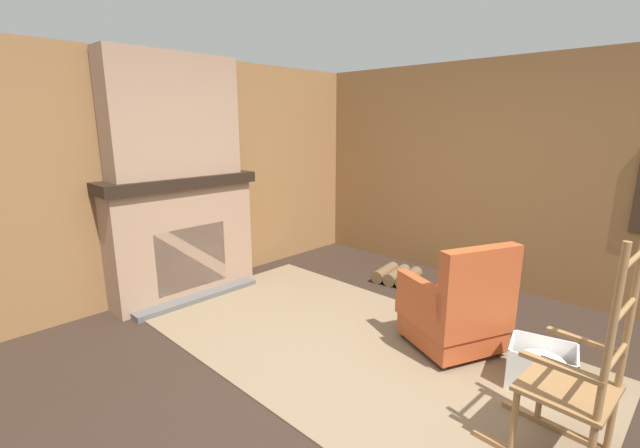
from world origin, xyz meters
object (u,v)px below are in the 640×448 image
object	(u,v)px
armchair	(456,311)
firewood_stack	(397,275)
rocking_chair	(577,391)
decorative_plate_on_mantel	(176,165)
oil_lamp_vase	(122,173)
laundry_basket	(541,367)
storage_case	(204,166)

from	to	relation	value
armchair	firewood_stack	world-z (taller)	armchair
firewood_stack	rocking_chair	bearing A→B (deg)	-36.53
decorative_plate_on_mantel	oil_lamp_vase	bearing A→B (deg)	-87.96
laundry_basket	rocking_chair	bearing A→B (deg)	-61.70
armchair	decorative_plate_on_mantel	distance (m)	3.06
laundry_basket	decorative_plate_on_mantel	size ratio (longest dim) A/B	2.16
armchair	laundry_basket	size ratio (longest dim) A/B	1.89
rocking_chair	decorative_plate_on_mantel	bearing A→B (deg)	6.32
rocking_chair	oil_lamp_vase	distance (m)	3.91
oil_lamp_vase	storage_case	world-z (taller)	oil_lamp_vase
rocking_chair	storage_case	world-z (taller)	storage_case
rocking_chair	decorative_plate_on_mantel	xyz separation A→B (m)	(-3.74, -0.24, 0.97)
oil_lamp_vase	laundry_basket	bearing A→B (deg)	22.82
armchair	decorative_plate_on_mantel	bearing A→B (deg)	42.71
firewood_stack	oil_lamp_vase	world-z (taller)	oil_lamp_vase
storage_case	decorative_plate_on_mantel	bearing A→B (deg)	-93.67
armchair	firewood_stack	bearing A→B (deg)	-14.71
storage_case	decorative_plate_on_mantel	size ratio (longest dim) A/B	0.91
firewood_stack	laundry_basket	size ratio (longest dim) A/B	1.05
rocking_chair	oil_lamp_vase	xyz separation A→B (m)	(-3.72, -0.80, 0.93)
rocking_chair	storage_case	size ratio (longest dim) A/B	6.34
rocking_chair	firewood_stack	distance (m)	2.81
firewood_stack	storage_case	world-z (taller)	storage_case
oil_lamp_vase	armchair	bearing A→B (deg)	28.44
laundry_basket	oil_lamp_vase	bearing A→B (deg)	-157.18
armchair	rocking_chair	size ratio (longest dim) A/B	0.71
laundry_basket	storage_case	xyz separation A→B (m)	(-3.38, -0.55, 1.21)
armchair	decorative_plate_on_mantel	world-z (taller)	decorative_plate_on_mantel
firewood_stack	storage_case	xyz separation A→B (m)	(-1.48, -1.58, 1.29)
firewood_stack	laundry_basket	world-z (taller)	laundry_basket
decorative_plate_on_mantel	firewood_stack	bearing A→B (deg)	51.68
laundry_basket	storage_case	world-z (taller)	storage_case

